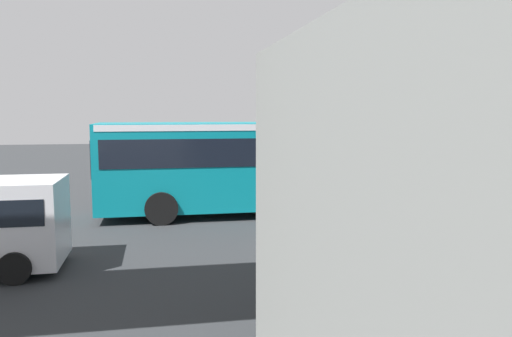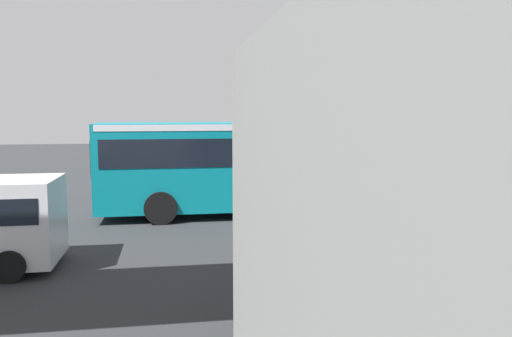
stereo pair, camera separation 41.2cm
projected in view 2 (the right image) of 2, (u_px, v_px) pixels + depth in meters
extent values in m
plane|color=#2D3033|center=(260.00, 212.00, 18.18)|extent=(80.00, 80.00, 0.00)
cube|color=#0C8493|center=(268.00, 164.00, 17.83)|extent=(11.50, 2.55, 2.86)
cube|color=black|center=(268.00, 149.00, 17.77)|extent=(11.04, 2.59, 0.90)
cube|color=white|center=(268.00, 126.00, 17.68)|extent=(11.27, 2.58, 0.20)
cube|color=black|center=(96.00, 156.00, 16.86)|extent=(0.04, 2.24, 1.20)
cylinder|color=black|center=(161.00, 208.00, 16.12)|extent=(1.04, 0.30, 1.04)
cylinder|color=black|center=(162.00, 195.00, 18.62)|extent=(1.04, 0.30, 1.04)
cylinder|color=black|center=(383.00, 201.00, 17.30)|extent=(1.04, 0.30, 1.04)
cylinder|color=black|center=(356.00, 190.00, 19.80)|extent=(1.04, 0.30, 1.04)
cylinder|color=black|center=(9.00, 266.00, 10.67)|extent=(0.68, 0.22, 0.68)
cylinder|color=black|center=(34.00, 243.00, 12.58)|extent=(0.68, 0.22, 0.68)
torus|color=black|center=(509.00, 212.00, 16.33)|extent=(0.72, 0.06, 0.72)
cylinder|color=#2D2D38|center=(310.00, 214.00, 15.60)|extent=(0.32, 0.32, 0.85)
cylinder|color=#19724C|center=(311.00, 189.00, 15.52)|extent=(0.38, 0.38, 0.70)
sphere|color=tan|center=(311.00, 173.00, 15.46)|extent=(0.22, 0.22, 0.22)
cylinder|color=slate|center=(338.00, 162.00, 21.73)|extent=(0.08, 0.08, 2.80)
cube|color=yellow|center=(339.00, 136.00, 21.61)|extent=(0.04, 0.60, 0.60)
cube|color=silver|center=(342.00, 196.00, 21.63)|extent=(2.00, 0.20, 0.01)
cube|color=silver|center=(248.00, 198.00, 20.98)|extent=(2.00, 0.20, 0.01)
cube|color=silver|center=(148.00, 201.00, 20.34)|extent=(2.00, 0.20, 0.01)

